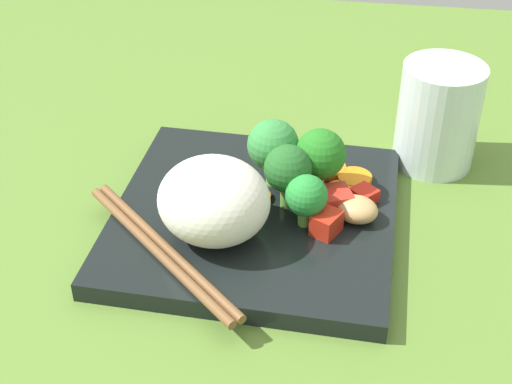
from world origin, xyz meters
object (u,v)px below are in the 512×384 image
object	(u,v)px
chopstick_pair	(161,249)
drinking_glass	(438,116)
square_plate	(255,217)
broccoli_floret_1	(273,146)
rice_mound	(214,200)
carrot_slice_4	(355,179)

from	to	relation	value
chopstick_pair	drinking_glass	bearing A→B (deg)	84.83
square_plate	broccoli_floret_1	bearing A→B (deg)	76.73
square_plate	broccoli_floret_1	xyz separation A→B (cm)	(1.00, 4.26, 4.93)
rice_mound	drinking_glass	xyz separation A→B (cm)	(18.81, 16.86, 0.06)
rice_mound	square_plate	bearing A→B (deg)	53.79
carrot_slice_4	rice_mound	bearing A→B (deg)	-140.10
rice_mound	carrot_slice_4	world-z (taller)	rice_mound
square_plate	rice_mound	world-z (taller)	rice_mound
square_plate	drinking_glass	bearing A→B (deg)	39.16
rice_mound	chopstick_pair	size ratio (longest dim) A/B	0.58
chopstick_pair	square_plate	bearing A→B (deg)	89.81
carrot_slice_4	drinking_glass	bearing A→B (deg)	44.63
drinking_glass	carrot_slice_4	bearing A→B (deg)	-135.37
rice_mound	carrot_slice_4	bearing A→B (deg)	39.90
square_plate	drinking_glass	size ratio (longest dim) A/B	2.33
square_plate	rice_mound	size ratio (longest dim) A/B	2.59
rice_mound	drinking_glass	size ratio (longest dim) A/B	0.90
drinking_glass	broccoli_floret_1	bearing A→B (deg)	-149.67
square_plate	chopstick_pair	world-z (taller)	chopstick_pair
broccoli_floret_1	square_plate	bearing A→B (deg)	-103.27
rice_mound	broccoli_floret_1	bearing A→B (deg)	64.80
carrot_slice_4	drinking_glass	size ratio (longest dim) A/B	0.30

